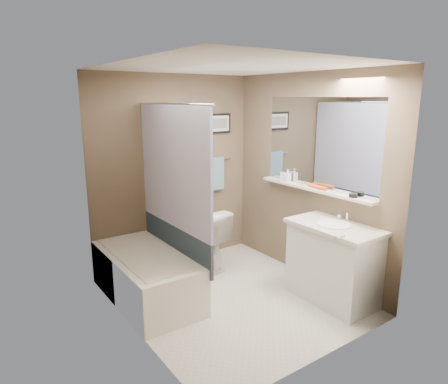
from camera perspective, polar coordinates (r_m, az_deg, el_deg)
ground at (r=4.47m, az=1.15°, el=-14.88°), size 2.50×2.50×0.00m
ceiling at (r=3.95m, az=1.31°, el=17.22°), size 2.20×2.50×0.04m
wall_back at (r=5.07m, az=-7.07°, el=2.85°), size 2.20×0.04×2.40m
wall_front at (r=3.17m, az=14.55°, el=-3.81°), size 2.20×0.04×2.40m
wall_left at (r=3.53m, az=-13.05°, el=-1.99°), size 0.04×2.50×2.40m
wall_right at (r=4.75m, az=11.78°, el=1.97°), size 0.04×2.50×2.40m
tile_surround at (r=4.03m, az=-15.77°, el=-3.20°), size 0.02×1.55×2.00m
curtain_rod at (r=4.15m, az=-7.49°, el=12.36°), size 0.02×1.55×0.02m
curtain_upper at (r=4.21m, az=-7.23°, el=3.49°), size 0.03×1.45×1.28m
curtain_lower at (r=4.42m, az=-6.92°, el=-7.04°), size 0.03×1.45×0.36m
mirror at (r=4.60m, az=13.48°, el=6.82°), size 0.02×1.60×1.00m
shelf at (r=4.64m, az=12.68°, el=0.40°), size 0.12×1.60×0.03m
towel_bar at (r=5.31m, az=-1.78°, el=4.53°), size 0.60×0.02×0.02m
towel at (r=5.33m, az=-1.64°, el=2.59°), size 0.34×0.05×0.44m
art_frame at (r=5.28m, az=-1.92°, el=9.71°), size 0.62×0.02×0.26m
art_mat at (r=5.26m, az=-1.83°, el=9.70°), size 0.56×0.00×0.20m
art_image at (r=5.26m, az=-1.81°, el=9.70°), size 0.50×0.00×0.13m
door at (r=3.65m, az=20.16°, el=-5.27°), size 0.80×0.02×2.00m
door_handle at (r=3.42m, az=16.25°, el=-6.19°), size 0.10×0.02×0.02m
bathtub at (r=4.45m, az=-11.16°, el=-11.65°), size 0.71×1.51×0.50m
tub_rim at (r=4.36m, az=-11.31°, el=-8.67°), size 0.56×1.36×0.02m
toilet at (r=5.05m, az=-3.43°, el=-6.70°), size 0.59×0.83×0.77m
vanity at (r=4.42m, az=15.28°, el=-9.97°), size 0.51×0.90×0.80m
countertop at (r=4.27m, az=15.54°, el=-4.81°), size 0.54×0.96×0.04m
sink_basin at (r=4.25m, az=15.48°, el=-4.47°), size 0.34×0.34×0.01m
faucet_spout at (r=4.39m, az=17.18°, el=-3.45°), size 0.02×0.02×0.10m
faucet_knob at (r=4.45m, az=16.15°, el=-3.41°), size 0.05×0.05×0.05m
candle_bowl_near at (r=4.30m, az=17.98°, el=-0.46°), size 0.09×0.09×0.04m
hair_brush_front at (r=4.58m, az=13.42°, el=0.67°), size 0.05×0.22×0.04m
hair_brush_back at (r=4.62m, az=12.86°, el=0.81°), size 0.07×0.22×0.04m
pink_comb at (r=4.77m, az=10.92°, el=1.06°), size 0.05×0.16×0.01m
glass_jar at (r=4.97m, az=8.43°, el=2.19°), size 0.08×0.08×0.10m
soap_bottle at (r=4.91m, az=9.04°, el=2.35°), size 0.08×0.08×0.15m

